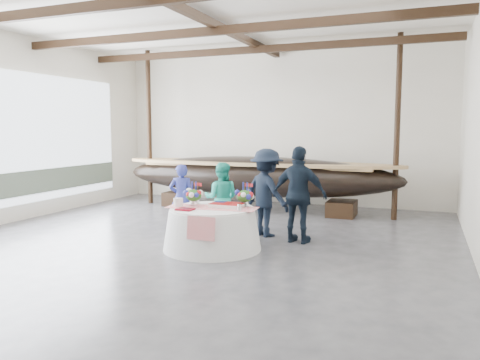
% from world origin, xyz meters
% --- Properties ---
extents(floor, '(10.00, 12.00, 0.01)m').
position_xyz_m(floor, '(0.00, 0.00, 0.00)').
color(floor, '#3D3D42').
rests_on(floor, ground).
extents(wall_back, '(10.00, 0.02, 4.50)m').
position_xyz_m(wall_back, '(0.00, 6.00, 2.25)').
color(wall_back, silver).
rests_on(wall_back, ground).
extents(ceiling, '(10.00, 12.00, 0.01)m').
position_xyz_m(ceiling, '(0.00, 0.00, 4.50)').
color(ceiling, white).
rests_on(ceiling, wall_back).
extents(pavilion_structure, '(9.80, 11.76, 4.50)m').
position_xyz_m(pavilion_structure, '(0.00, 0.77, 4.00)').
color(pavilion_structure, black).
rests_on(pavilion_structure, ground).
extents(open_bay, '(0.03, 7.00, 3.20)m').
position_xyz_m(open_bay, '(-4.95, 1.00, 1.83)').
color(open_bay, silver).
rests_on(open_bay, ground).
extents(longboat_display, '(7.89, 1.58, 1.48)m').
position_xyz_m(longboat_display, '(-0.15, 4.42, 0.94)').
color(longboat_display, black).
rests_on(longboat_display, ground).
extents(banquet_table, '(1.83, 1.83, 0.78)m').
position_xyz_m(banquet_table, '(0.53, 0.20, 0.39)').
color(banquet_table, white).
rests_on(banquet_table, ground).
extents(tabletop_items, '(1.73, 1.01, 0.40)m').
position_xyz_m(tabletop_items, '(0.54, 0.34, 0.93)').
color(tabletop_items, red).
rests_on(tabletop_items, banquet_table).
extents(guest_woman_blue, '(0.64, 0.55, 1.48)m').
position_xyz_m(guest_woman_blue, '(-0.75, 1.35, 0.74)').
color(guest_woman_blue, navy).
rests_on(guest_woman_blue, ground).
extents(guest_woman_teal, '(0.86, 0.74, 1.53)m').
position_xyz_m(guest_woman_teal, '(0.16, 1.44, 0.77)').
color(guest_woman_teal, '#22B198').
rests_on(guest_woman_teal, ground).
extents(guest_man_left, '(1.36, 1.18, 1.83)m').
position_xyz_m(guest_man_left, '(1.12, 1.60, 0.91)').
color(guest_man_left, black).
rests_on(guest_man_left, ground).
extents(guest_man_right, '(1.17, 0.62, 1.91)m').
position_xyz_m(guest_man_right, '(1.90, 1.27, 0.95)').
color(guest_man_right, black).
rests_on(guest_man_right, ground).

